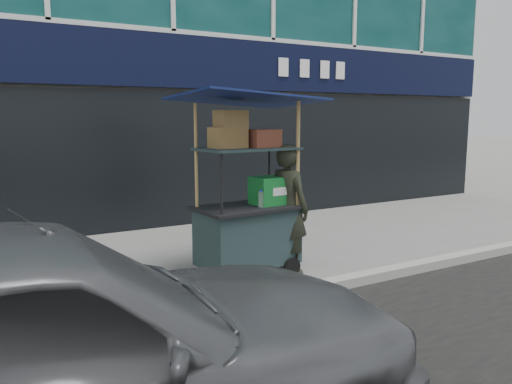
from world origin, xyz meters
TOP-DOWN VIEW (x-y plane):
  - ground at (0.00, 0.00)m, footprint 80.00×80.00m
  - curb at (0.00, -0.20)m, footprint 80.00×0.18m
  - vendor_cart at (-0.25, 0.75)m, footprint 1.76×1.31m
  - vendor_man at (0.24, 0.63)m, footprint 0.54×0.68m
  - parked_car at (-3.09, -1.95)m, footprint 4.51×1.88m

SIDE VIEW (x-z plane):
  - ground at x=0.00m, z-range 0.00..0.00m
  - curb at x=0.00m, z-range 0.00..0.12m
  - parked_car at x=-3.09m, z-range 0.00..1.53m
  - vendor_cart at x=-0.25m, z-range -0.34..1.92m
  - vendor_man at x=0.24m, z-range 0.00..1.62m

